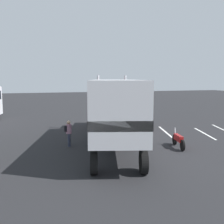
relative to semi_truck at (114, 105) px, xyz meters
name	(u,v)px	position (x,y,z in m)	size (l,w,h in m)	color
ground_plane	(108,125)	(6.75, -1.67, -2.52)	(120.00, 120.00, 0.00)	#232326
lane_stripe_near	(165,132)	(2.54, -5.17, -2.52)	(4.40, 0.16, 0.01)	silver
lane_stripe_mid	(204,133)	(1.00, -7.72, -2.52)	(4.40, 0.16, 0.01)	silver
lane_stripe_far	(222,129)	(1.93, -10.21, -2.52)	(4.40, 0.16, 0.01)	silver
semi_truck	(114,105)	(0.00, 0.00, 0.00)	(14.29, 6.35, 4.50)	#B21919
person_bystander	(69,132)	(0.36, 2.87, -1.63)	(0.34, 0.46, 1.63)	#2D3347
motorcycle	(178,140)	(-2.03, -3.50, -2.04)	(2.08, 0.57, 1.12)	black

